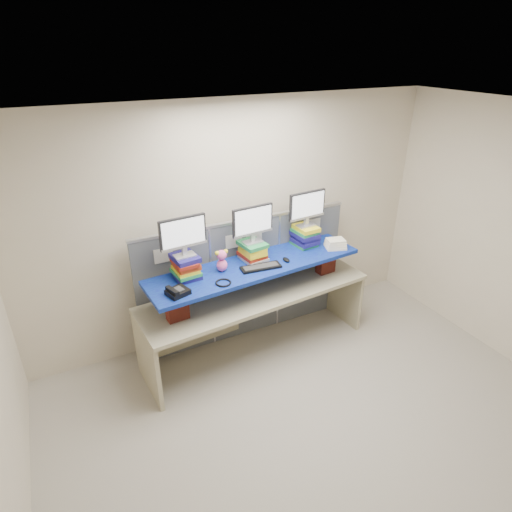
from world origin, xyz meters
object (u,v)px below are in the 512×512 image
keyboard (261,267)px  desk_phone (177,292)px  blue_board (256,266)px  monitor_center (253,222)px  monitor_left (183,234)px  monitor_right (307,207)px  desk (256,303)px

keyboard → desk_phone: (-0.95, -0.12, 0.02)m
blue_board → monitor_center: bearing=75.3°
monitor_left → monitor_center: size_ratio=1.00×
monitor_right → monitor_center: bearing=180.0°
desk → monitor_right: bearing=9.0°
keyboard → desk_phone: size_ratio=1.88×
desk → monitor_left: (-0.76, 0.05, 0.98)m
blue_board → keyboard: (0.01, -0.10, 0.04)m
blue_board → desk_phone: bearing=-171.6°
desk → blue_board: 0.48m
monitor_center → desk_phone: (-0.97, -0.34, -0.41)m
desk → monitor_left: bearing=171.1°
desk → monitor_left: size_ratio=5.65×
monitor_left → keyboard: 0.91m
blue_board → monitor_center: 0.48m
desk → blue_board: blue_board is taller
monitor_center → keyboard: 0.48m
monitor_right → desk_phone: (-1.68, -0.40, -0.45)m
desk → keyboard: (0.01, -0.10, 0.51)m
desk_phone → monitor_right: bearing=-4.1°
monitor_right → keyboard: size_ratio=1.07×
desk_phone → desk: bearing=-4.4°
monitor_center → blue_board: bearing=-104.7°
desk → blue_board: size_ratio=1.12×
blue_board → monitor_left: monitor_left is taller
monitor_right → keyboard: bearing=-163.5°
desk_phone → keyboard: bearing=-10.5°
desk → monitor_right: size_ratio=5.65×
desk → blue_board: bearing=74.5°
blue_board → keyboard: 0.11m
desk_phone → monitor_left: bearing=39.0°
blue_board → desk_phone: 0.97m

